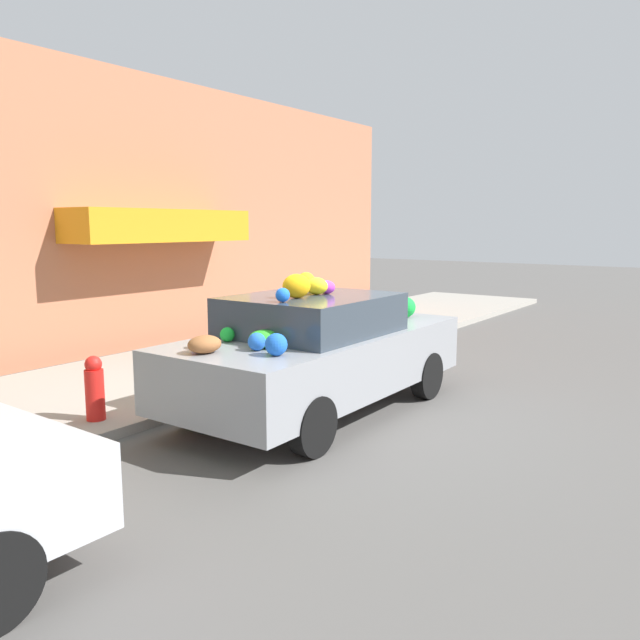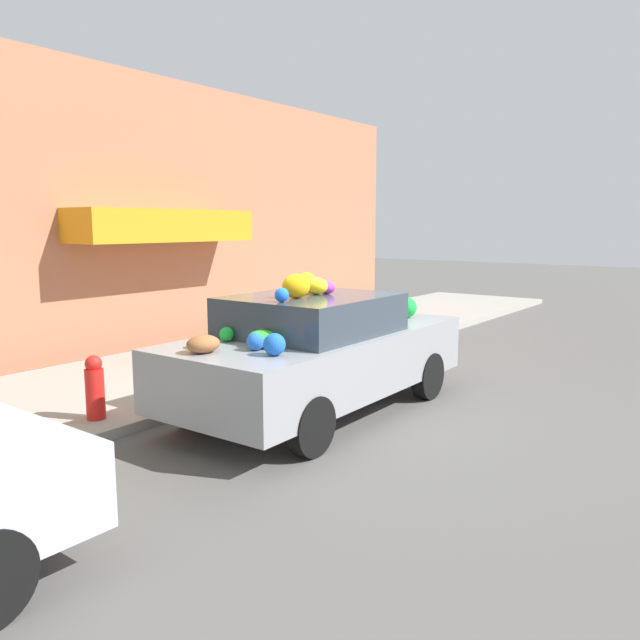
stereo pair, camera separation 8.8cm
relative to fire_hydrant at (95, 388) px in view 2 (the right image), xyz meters
The scene contains 5 objects.
ground_plane 2.55m from the fire_hydrant, 37.96° to the right, with size 60.00×60.00×0.00m, color #565451.
sidewalk_curb 2.33m from the fire_hydrant, 30.32° to the left, with size 24.00×3.20×0.11m.
building_facade 4.39m from the fire_hydrant, 58.54° to the left, with size 18.00×1.20×4.78m.
fire_hydrant is the anchor object (origin of this frame).
art_car 2.50m from the fire_hydrant, 38.33° to the right, with size 4.00×1.79×1.66m.
Camera 2 is at (-5.75, -4.27, 2.19)m, focal length 35.00 mm.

